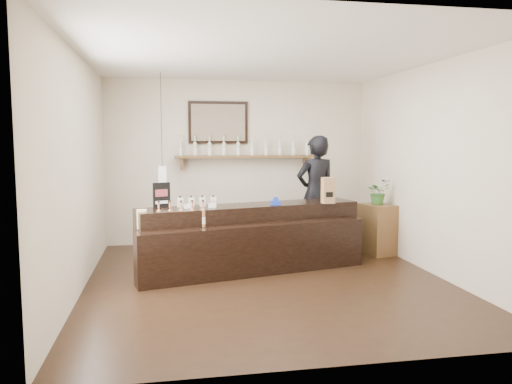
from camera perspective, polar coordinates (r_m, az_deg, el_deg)
The scene contains 10 objects.
ground at distance 6.48m, azimuth 1.24°, elevation -10.02°, with size 5.00×5.00×0.00m, color black.
room_shell at distance 6.23m, azimuth 1.27°, elevation 5.21°, with size 5.00×5.00×5.00m.
back_wall_decor at distance 8.55m, azimuth -2.98°, elevation 5.80°, with size 2.66×0.96×1.69m.
counter at distance 6.92m, azimuth -0.49°, elevation -5.44°, with size 3.21×1.54×1.04m.
promo_sign at distance 6.78m, azimuth -10.74°, elevation -0.34°, with size 0.23×0.11×0.34m.
paper_bag at distance 7.17m, azimuth 8.24°, elevation 0.18°, with size 0.18×0.14×0.37m.
tape_dispenser at distance 6.93m, azimuth 2.26°, elevation -1.13°, with size 0.14×0.06×0.12m.
side_cabinet at distance 8.06m, azimuth 13.68°, elevation -4.15°, with size 0.50×0.61×0.78m.
potted_plant at distance 7.98m, azimuth 13.79°, elevation 0.02°, with size 0.36×0.31×0.40m, color #356B2B.
shopkeeper at distance 8.04m, azimuth 6.85°, elevation 0.68°, with size 0.76×0.50×2.10m, color black.
Camera 1 is at (-1.25, -6.10, 1.79)m, focal length 35.00 mm.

